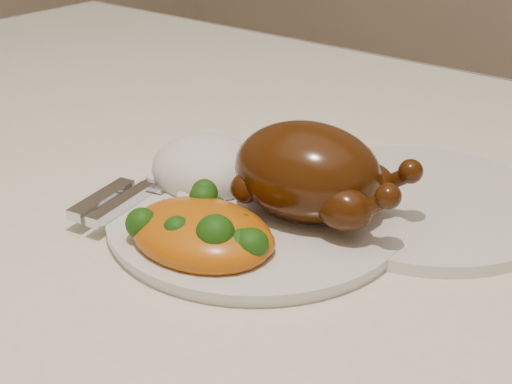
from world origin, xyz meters
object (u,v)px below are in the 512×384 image
Objects in this scene: roast_chicken at (311,172)px; dining_table at (263,288)px; dinner_plate at (256,218)px; side_plate at (421,202)px.

dining_table is at bearing 155.38° from roast_chicken.
dining_table is at bearing 120.95° from dinner_plate.
dining_table is at bearing -149.61° from side_plate.
dinner_plate is 1.05× the size of side_plate.
dining_table is 9.56× the size of roast_chicken.
dinner_plate is 0.15m from side_plate.
dining_table is 6.60× the size of side_plate.
roast_chicken reaches higher than side_plate.
roast_chicken is at bearing 35.58° from dinner_plate.
dinner_plate is 0.06m from roast_chicken.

